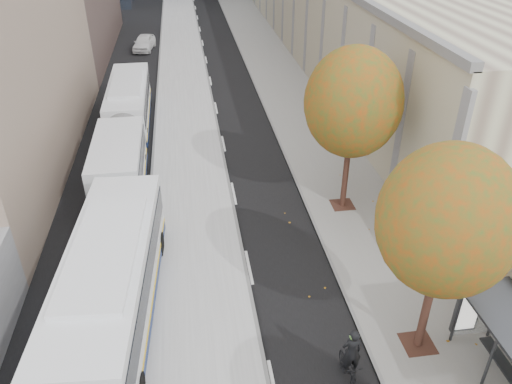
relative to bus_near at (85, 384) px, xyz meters
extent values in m
cube|color=#A7A7A7|center=(3.26, 23.37, -1.63)|extent=(4.25, 150.00, 0.15)
cube|color=gray|center=(11.26, 23.37, -1.67)|extent=(4.75, 150.00, 0.08)
cylinder|color=#311E17|center=(10.73, 1.37, -0.01)|extent=(0.28, 0.28, 3.24)
sphere|color=#235E20|center=(10.73, 1.37, 3.56)|extent=(4.20, 4.20, 4.20)
cylinder|color=#311E17|center=(10.73, 10.37, 0.06)|extent=(0.28, 0.28, 3.38)
sphere|color=#235E20|center=(10.73, 10.37, 3.77)|extent=(4.40, 4.40, 4.40)
cube|color=black|center=(0.00, 0.01, 0.43)|extent=(4.01, 18.16, 1.08)
cube|color=white|center=(-0.33, 18.69, -0.32)|extent=(2.58, 16.63, 2.77)
cube|color=black|center=(-0.33, 18.69, 0.18)|extent=(2.63, 15.96, 0.96)
cube|color=#008151|center=(-0.33, 10.41, -0.65)|extent=(1.75, 0.08, 1.07)
imported|color=black|center=(7.88, 0.30, -1.17)|extent=(0.58, 1.81, 1.07)
imported|color=black|center=(7.88, 0.30, -0.32)|extent=(0.68, 0.46, 1.80)
sphere|color=#538837|center=(7.88, 0.30, 0.35)|extent=(0.28, 0.28, 0.28)
imported|color=white|center=(-0.30, 40.63, -0.99)|extent=(2.35, 4.43, 1.43)
camera|label=1|loc=(3.42, -9.73, 11.89)|focal=35.00mm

